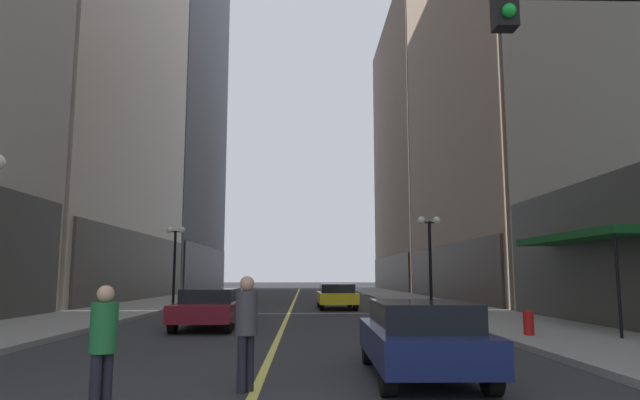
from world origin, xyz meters
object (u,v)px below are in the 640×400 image
(pedestrian_with_orange_bag, at_px, (246,323))
(street_lamp_left_far, at_px, (175,248))
(pedestrian_in_green_parka, at_px, (103,340))
(fire_hydrant_right, at_px, (529,326))
(car_navy, at_px, (421,336))
(car_yellow, at_px, (337,295))
(car_maroon, at_px, (210,307))
(street_lamp_right_mid, at_px, (430,242))

(pedestrian_with_orange_bag, relative_size, street_lamp_left_far, 0.40)
(pedestrian_in_green_parka, relative_size, fire_hydrant_right, 2.06)
(street_lamp_left_far, distance_m, fire_hydrant_right, 20.43)
(pedestrian_in_green_parka, xyz_separation_m, fire_hydrant_right, (8.70, 8.03, -0.56))
(pedestrian_in_green_parka, height_order, fire_hydrant_right, pedestrian_in_green_parka)
(fire_hydrant_right, bearing_deg, car_navy, -126.99)
(car_navy, height_order, car_yellow, same)
(street_lamp_left_far, height_order, fire_hydrant_right, street_lamp_left_far)
(car_maroon, bearing_deg, street_lamp_left_far, 108.93)
(pedestrian_in_green_parka, relative_size, street_lamp_right_mid, 0.37)
(pedestrian_in_green_parka, xyz_separation_m, street_lamp_left_far, (-4.60, 23.28, 2.30))
(street_lamp_left_far, bearing_deg, pedestrian_in_green_parka, -78.81)
(car_yellow, distance_m, street_lamp_left_far, 9.23)
(car_navy, bearing_deg, street_lamp_right_mid, 76.50)
(car_yellow, xyz_separation_m, pedestrian_in_green_parka, (-4.23, -22.41, 0.24))
(car_navy, bearing_deg, street_lamp_left_far, 113.94)
(car_navy, bearing_deg, fire_hydrant_right, 53.01)
(car_maroon, relative_size, car_yellow, 0.98)
(street_lamp_right_mid, bearing_deg, fire_hydrant_right, -87.01)
(pedestrian_with_orange_bag, bearing_deg, street_lamp_left_far, 106.05)
(car_navy, relative_size, street_lamp_right_mid, 0.97)
(car_yellow, relative_size, fire_hydrant_right, 5.69)
(car_maroon, distance_m, car_yellow, 11.73)
(car_yellow, distance_m, street_lamp_right_mid, 6.72)
(car_yellow, relative_size, pedestrian_with_orange_bag, 2.59)
(car_maroon, distance_m, pedestrian_with_orange_bag, 10.46)
(pedestrian_with_orange_bag, xyz_separation_m, street_lamp_left_far, (-6.25, 21.74, 2.23))
(pedestrian_with_orange_bag, height_order, street_lamp_right_mid, street_lamp_right_mid)
(car_navy, relative_size, fire_hydrant_right, 5.38)
(car_navy, distance_m, fire_hydrant_right, 6.84)
(pedestrian_with_orange_bag, height_order, fire_hydrant_right, pedestrian_with_orange_bag)
(car_maroon, xyz_separation_m, pedestrian_with_orange_bag, (2.29, -10.20, 0.31))
(pedestrian_with_orange_bag, bearing_deg, car_yellow, 82.96)
(car_yellow, bearing_deg, car_navy, -88.96)
(car_maroon, xyz_separation_m, fire_hydrant_right, (9.34, -3.70, -0.32))
(car_maroon, height_order, street_lamp_right_mid, street_lamp_right_mid)
(car_maroon, xyz_separation_m, pedestrian_in_green_parka, (0.64, -11.73, 0.24))
(car_maroon, distance_m, street_lamp_right_mid, 10.91)
(pedestrian_with_orange_bag, bearing_deg, pedestrian_in_green_parka, -137.03)
(car_maroon, height_order, car_yellow, same)
(street_lamp_right_mid, height_order, fire_hydrant_right, street_lamp_right_mid)
(car_navy, xyz_separation_m, street_lamp_right_mid, (3.61, 15.03, 2.54))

